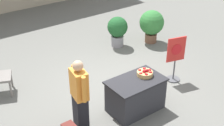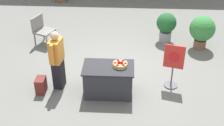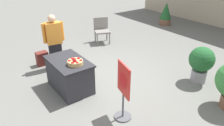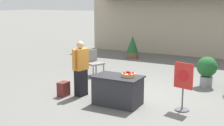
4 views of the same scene
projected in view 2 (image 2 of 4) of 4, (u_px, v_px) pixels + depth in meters
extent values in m
plane|color=slate|center=(116.00, 72.00, 8.92)|extent=(120.00, 120.00, 0.00)
cube|color=#2D2D33|center=(108.00, 81.00, 7.93)|extent=(1.20, 0.74, 0.75)
cube|color=#242428|center=(108.00, 68.00, 7.72)|extent=(1.28, 0.79, 0.04)
cylinder|color=tan|center=(120.00, 65.00, 7.70)|extent=(0.36, 0.36, 0.10)
sphere|color=red|center=(125.00, 64.00, 7.66)|extent=(0.08, 0.08, 0.08)
sphere|color=red|center=(123.00, 61.00, 7.77)|extent=(0.08, 0.08, 0.08)
sphere|color=#A30F14|center=(118.00, 61.00, 7.78)|extent=(0.08, 0.08, 0.08)
sphere|color=red|center=(115.00, 63.00, 7.68)|extent=(0.08, 0.08, 0.08)
sphere|color=red|center=(117.00, 66.00, 7.59)|extent=(0.08, 0.08, 0.08)
sphere|color=#A30F14|center=(123.00, 66.00, 7.59)|extent=(0.08, 0.08, 0.08)
sphere|color=#A30F14|center=(122.00, 63.00, 7.64)|extent=(0.08, 0.08, 0.08)
sphere|color=red|center=(119.00, 62.00, 7.66)|extent=(0.08, 0.08, 0.08)
cube|color=black|center=(59.00, 74.00, 8.16)|extent=(0.29, 0.37, 0.78)
cube|color=orange|center=(56.00, 51.00, 7.79)|extent=(0.32, 0.46, 0.61)
sphere|color=tan|center=(55.00, 36.00, 7.56)|extent=(0.22, 0.22, 0.22)
cylinder|color=orange|center=(60.00, 45.00, 7.99)|extent=(0.09, 0.09, 0.56)
cylinder|color=orange|center=(52.00, 55.00, 7.56)|extent=(0.09, 0.09, 0.56)
cube|color=maroon|center=(41.00, 85.00, 8.04)|extent=(0.24, 0.34, 0.42)
cylinder|color=#4C4C51|center=(171.00, 85.00, 8.36)|extent=(0.36, 0.36, 0.03)
cylinder|color=#4C4C51|center=(172.00, 76.00, 8.21)|extent=(0.04, 0.04, 0.55)
cube|color=red|center=(174.00, 57.00, 7.88)|extent=(0.51, 0.16, 0.66)
cylinder|color=red|center=(174.00, 57.00, 7.87)|extent=(0.28, 0.08, 0.29)
cylinder|color=gray|center=(55.00, 36.00, 10.31)|extent=(0.05, 0.05, 0.43)
cylinder|color=gray|center=(47.00, 43.00, 9.95)|extent=(0.05, 0.05, 0.43)
cylinder|color=gray|center=(44.00, 34.00, 10.48)|extent=(0.05, 0.05, 0.43)
cylinder|color=gray|center=(35.00, 40.00, 10.12)|extent=(0.05, 0.05, 0.43)
cube|color=gray|center=(44.00, 31.00, 10.08)|extent=(0.72, 0.72, 0.06)
cube|color=gray|center=(37.00, 23.00, 10.03)|extent=(0.27, 0.53, 0.45)
cylinder|color=brown|center=(200.00, 44.00, 10.02)|extent=(0.39, 0.39, 0.29)
sphere|color=#337A38|center=(202.00, 29.00, 9.73)|extent=(0.80, 0.80, 0.80)
cylinder|color=gray|center=(165.00, 36.00, 10.42)|extent=(0.39, 0.39, 0.34)
sphere|color=#1E5628|center=(166.00, 23.00, 10.15)|extent=(0.65, 0.65, 0.65)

